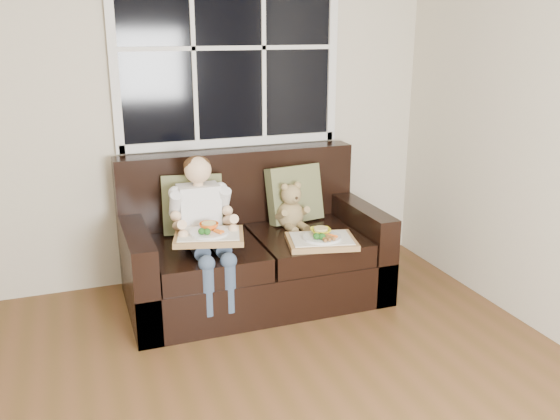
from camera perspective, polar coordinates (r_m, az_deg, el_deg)
name	(u,v)px	position (r m, az deg, el deg)	size (l,w,h in m)	color
room_walls	(201,102)	(1.66, -7.62, 10.26)	(4.52, 5.02, 2.71)	beige
window_back	(229,48)	(4.25, -4.96, 15.28)	(1.62, 0.04, 1.37)	black
loveseat	(252,252)	(4.08, -2.75, -4.09)	(1.70, 0.92, 0.96)	black
pillow_left	(193,204)	(4.02, -8.41, 0.56)	(0.42, 0.25, 0.41)	olive
pillow_right	(294,194)	(4.22, 1.40, 1.56)	(0.43, 0.25, 0.41)	olive
child	(203,216)	(3.77, -7.44, -0.61)	(0.38, 0.60, 0.87)	silver
teddy_bear	(291,209)	(4.10, 1.06, 0.09)	(0.21, 0.26, 0.33)	#9A8251
tray_left	(209,235)	(3.64, -6.85, -2.38)	(0.49, 0.42, 0.10)	#A5774A
tray_right	(321,240)	(3.82, 4.00, -2.85)	(0.49, 0.42, 0.10)	#A5774A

